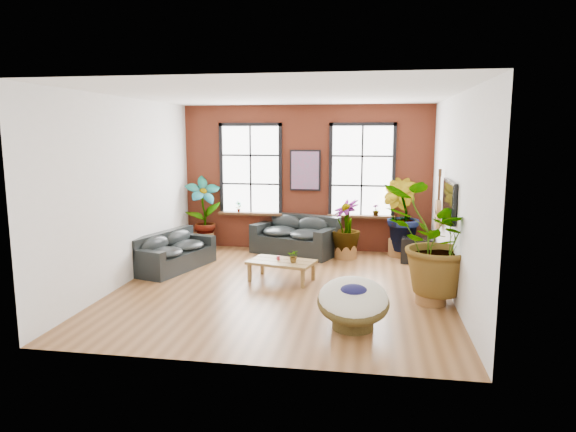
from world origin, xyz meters
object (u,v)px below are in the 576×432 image
object	(u,v)px
sofa_back	(296,236)
sofa_left	(173,253)
papasan_chair	(353,302)
coffee_table	(282,263)

from	to	relation	value
sofa_back	sofa_left	distance (m)	2.97
sofa_left	papasan_chair	size ratio (longest dim) A/B	1.81
sofa_back	coffee_table	distance (m)	2.33
sofa_left	papasan_chair	bearing A→B (deg)	-109.36
sofa_left	coffee_table	distance (m)	2.48
coffee_table	papasan_chair	xyz separation A→B (m)	(1.45, -2.25, 0.05)
sofa_back	papasan_chair	world-z (taller)	sofa_back
coffee_table	sofa_back	bearing A→B (deg)	105.12
sofa_left	sofa_back	bearing A→B (deg)	-36.48
papasan_chair	sofa_left	bearing A→B (deg)	139.97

